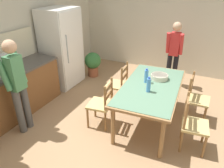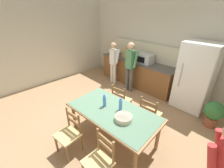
{
  "view_description": "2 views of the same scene",
  "coord_description": "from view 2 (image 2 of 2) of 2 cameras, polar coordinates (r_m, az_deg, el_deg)",
  "views": [
    {
      "loc": [
        -2.84,
        -1.13,
        2.55
      ],
      "look_at": [
        -0.06,
        0.21,
        0.98
      ],
      "focal_mm": 35.0,
      "sensor_mm": 36.0,
      "label": 1
    },
    {
      "loc": [
        2.29,
        -1.95,
        2.62
      ],
      "look_at": [
        0.05,
        0.21,
        1.01
      ],
      "focal_mm": 24.0,
      "sensor_mm": 36.0,
      "label": 2
    }
  ],
  "objects": [
    {
      "name": "bottle_near_centre",
      "position": [
        3.1,
        -2.9,
        -6.48
      ],
      "size": [
        0.07,
        0.07,
        0.27
      ],
      "color": "#4C8ED6",
      "rests_on": "dining_table"
    },
    {
      "name": "wall_left",
      "position": [
        6.0,
        -24.88,
        13.61
      ],
      "size": [
        0.12,
        5.2,
        2.9
      ],
      "primitive_type": "cube",
      "color": "beige",
      "rests_on": "ground"
    },
    {
      "name": "potted_plant",
      "position": [
        4.34,
        34.2,
        -9.02
      ],
      "size": [
        0.44,
        0.44,
        0.67
      ],
      "color": "brown",
      "rests_on": "ground"
    },
    {
      "name": "ground_plane",
      "position": [
        3.99,
        -2.8,
        -13.8
      ],
      "size": [
        8.32,
        8.32,
        0.0
      ],
      "primitive_type": "plane",
      "color": "#9E7A56"
    },
    {
      "name": "chair_side_near_left",
      "position": [
        3.15,
        -15.98,
        -17.73
      ],
      "size": [
        0.46,
        0.44,
        0.91
      ],
      "rotation": [
        0.0,
        0.0,
        0.11
      ],
      "color": "olive",
      "rests_on": "ground"
    },
    {
      "name": "chair_side_far_right",
      "position": [
        3.58,
        14.17,
        -11.13
      ],
      "size": [
        0.45,
        0.44,
        0.91
      ],
      "rotation": [
        0.0,
        0.0,
        3.23
      ],
      "color": "olive",
      "rests_on": "ground"
    },
    {
      "name": "chair_side_far_left",
      "position": [
        3.94,
        3.47,
        -6.26
      ],
      "size": [
        0.47,
        0.45,
        0.91
      ],
      "rotation": [
        0.0,
        0.0,
        3.28
      ],
      "color": "olive",
      "rests_on": "ground"
    },
    {
      "name": "person_at_sink",
      "position": [
        5.5,
        0.54,
        8.67
      ],
      "size": [
        0.39,
        0.27,
        1.54
      ],
      "rotation": [
        0.0,
        0.0,
        1.57
      ],
      "color": "silver",
      "rests_on": "ground"
    },
    {
      "name": "serving_bowl",
      "position": [
        2.8,
        4.41,
        -12.67
      ],
      "size": [
        0.32,
        0.32,
        0.09
      ],
      "color": "beige",
      "rests_on": "dining_table"
    },
    {
      "name": "refrigerator",
      "position": [
        4.6,
        29.05,
        2.18
      ],
      "size": [
        0.85,
        0.73,
        1.87
      ],
      "color": "white",
      "rests_on": "ground"
    },
    {
      "name": "chair_side_near_right",
      "position": [
        2.68,
        -4.77,
        -27.15
      ],
      "size": [
        0.42,
        0.4,
        0.91
      ],
      "rotation": [
        0.0,
        0.0,
        -0.01
      ],
      "color": "olive",
      "rests_on": "ground"
    },
    {
      "name": "wall_back",
      "position": [
        5.28,
        19.59,
        12.96
      ],
      "size": [
        6.52,
        0.12,
        2.9
      ],
      "primitive_type": "cube",
      "color": "beige",
      "rests_on": "ground"
    },
    {
      "name": "person_at_counter",
      "position": [
        4.96,
        6.88,
        7.25
      ],
      "size": [
        0.42,
        0.29,
        1.67
      ],
      "rotation": [
        0.0,
        0.0,
        1.57
      ],
      "color": "#4C4C4C",
      "rests_on": "ground"
    },
    {
      "name": "microwave",
      "position": [
        5.19,
        12.56,
        9.39
      ],
      "size": [
        0.5,
        0.39,
        0.3
      ],
      "color": "#B2B7BC",
      "rests_on": "kitchen_counter"
    },
    {
      "name": "paper_bag",
      "position": [
        5.68,
        5.23,
        11.76
      ],
      "size": [
        0.24,
        0.16,
        0.36
      ],
      "primitive_type": "cube",
      "color": "tan",
      "rests_on": "kitchen_counter"
    },
    {
      "name": "bottle_off_centre",
      "position": [
        3.0,
        3.28,
        -7.87
      ],
      "size": [
        0.07,
        0.07,
        0.27
      ],
      "color": "#4C8ED6",
      "rests_on": "dining_table"
    },
    {
      "name": "kitchen_counter",
      "position": [
        5.61,
        9.02,
        4.39
      ],
      "size": [
        2.93,
        0.66,
        0.93
      ],
      "color": "brown",
      "rests_on": "ground"
    },
    {
      "name": "counter_splashback",
      "position": [
        5.61,
        11.59,
        12.41
      ],
      "size": [
        2.89,
        0.03,
        0.6
      ],
      "primitive_type": "cube",
      "color": "beige",
      "rests_on": "kitchen_counter"
    },
    {
      "name": "dining_table",
      "position": [
        3.09,
        0.33,
        -11.25
      ],
      "size": [
        1.94,
        1.1,
        0.77
      ],
      "rotation": [
        0.0,
        0.0,
        0.06
      ],
      "color": "olive",
      "rests_on": "ground"
    }
  ]
}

